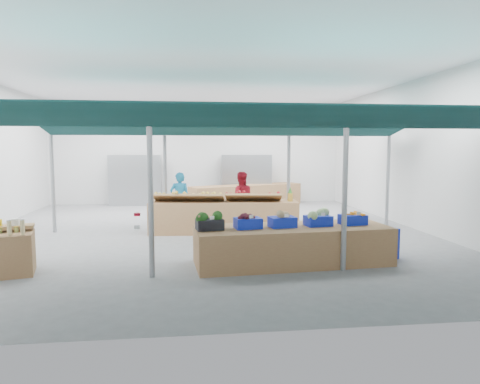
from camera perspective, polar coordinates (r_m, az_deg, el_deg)
The scene contains 22 objects.
floor at distance 11.73m, azimuth -5.05°, elevation -5.37°, with size 13.00×13.00×0.00m, color slate.
hall at distance 12.96m, azimuth -5.34°, elevation 7.44°, with size 13.00×13.00×13.00m.
pole_grid at distance 9.83m, azimuth -0.46°, elevation 3.16°, with size 10.00×4.60×3.00m.
awnings at distance 9.83m, azimuth -0.47°, elevation 8.81°, with size 9.50×7.08×0.30m.
back_shelving_left at distance 17.69m, azimuth -13.78°, elevation 1.50°, with size 2.00×0.50×2.00m, color #B23F33.
back_shelving_right at distance 17.71m, azimuth 0.84°, elevation 1.66°, with size 2.00×0.50×2.00m, color #B23F33.
veg_counter at distance 8.55m, azimuth 6.99°, elevation -7.03°, with size 3.80×1.27×0.74m, color brown.
fruit_counter at distance 11.64m, azimuth -2.19°, elevation -3.31°, with size 3.97×0.95×0.85m, color brown.
far_counter at distance 17.03m, azimuth 0.88°, elevation -0.45°, with size 4.68×0.94×0.84m, color brown.
crate_stack at distance 9.37m, azimuth 18.61°, elevation -6.51°, with size 0.53×0.37×0.63m, color #1024B2.
vendor_left at distance 12.64m, azimuth -8.02°, elevation -0.95°, with size 0.58×0.38×1.59m, color #1A79AD.
vendor_right at distance 12.73m, azimuth 0.11°, elevation -0.85°, with size 0.77×0.60×1.59m, color maroon.
crate_broccoli at distance 8.09m, azimuth -4.07°, elevation -3.92°, with size 0.55×0.44×0.35m.
crate_beets at distance 8.22m, azimuth 1.06°, elevation -3.94°, with size 0.55×0.44×0.29m.
crate_celeriac at distance 8.39m, azimuth 5.66°, elevation -3.69°, with size 0.55×0.44×0.31m.
crate_cabbage at distance 8.63m, azimuth 10.37°, elevation -3.40°, with size 0.55×0.44×0.35m.
crate_carrots at distance 8.93m, azimuth 14.78°, elevation -3.49°, with size 0.55×0.44×0.29m.
sparrow at distance 7.93m, azimuth -5.17°, elevation -3.47°, with size 0.12×0.09×0.11m.
pole_ribbon at distance 7.80m, azimuth -13.56°, elevation -3.08°, with size 0.12×0.12×0.28m.
apple_heap_yellow at distance 11.50m, azimuth -6.91°, elevation -0.48°, with size 1.98×0.97×0.27m.
apple_heap_red at distance 11.50m, azimuth 1.81°, elevation -0.45°, with size 1.59×0.91×0.27m.
pineapple at distance 11.61m, azimuth 6.70°, elevation -0.34°, with size 0.14×0.14×0.39m.
Camera 1 is at (-0.32, -11.51, 2.25)m, focal length 32.00 mm.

